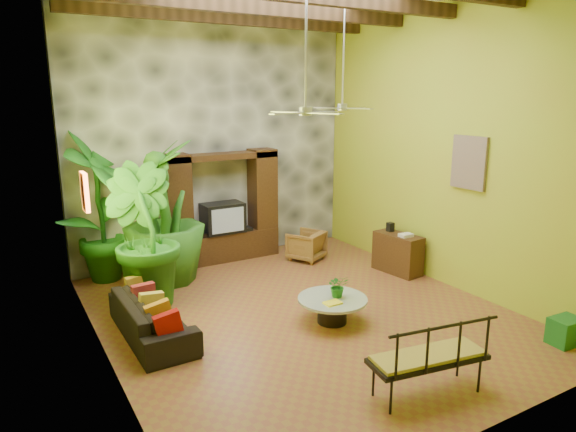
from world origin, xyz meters
TOP-DOWN VIEW (x-y plane):
  - ground at (0.00, 0.00)m, footprint 7.00×7.00m
  - back_wall at (0.00, 3.50)m, footprint 6.00×0.02m
  - left_wall at (-3.00, 0.00)m, footprint 0.02×7.00m
  - right_wall at (3.00, 0.00)m, footprint 0.02×7.00m
  - stone_accent_wall at (0.00, 3.44)m, footprint 5.98×0.10m
  - entertainment_center at (0.00, 3.14)m, footprint 2.40×0.55m
  - ceiling_fan_front at (-0.20, -0.40)m, footprint 1.28×1.28m
  - ceiling_fan_back at (1.60, 1.20)m, footprint 1.28×1.28m
  - wall_art_mask at (-2.96, 1.00)m, footprint 0.06×0.32m
  - wall_art_painting at (2.96, -0.60)m, footprint 0.06×0.70m
  - sofa at (-2.30, 0.38)m, footprint 0.80×2.01m
  - wicker_armchair at (1.52, 2.27)m, footprint 0.90×0.91m
  - tall_plant_a at (-2.42, 3.11)m, footprint 1.71×1.80m
  - tall_plant_b at (-2.07, 1.61)m, footprint 1.56×1.65m
  - tall_plant_c at (-1.43, 2.51)m, footprint 1.76×1.76m
  - coffee_table at (0.22, -0.55)m, footprint 1.07×1.07m
  - centerpiece_plant at (0.32, -0.55)m, footprint 0.39×0.37m
  - yellow_tray at (0.09, -0.73)m, footprint 0.26×0.18m
  - iron_bench at (0.05, -2.78)m, footprint 1.47×0.74m
  - side_console at (2.65, 0.69)m, footprint 0.55×1.01m
  - green_bin at (2.65, -2.78)m, footprint 0.46×0.36m

SIDE VIEW (x-z plane):
  - ground at x=0.00m, z-range 0.00..0.00m
  - green_bin at x=2.65m, z-range 0.00..0.38m
  - coffee_table at x=0.22m, z-range 0.06..0.46m
  - sofa at x=-2.30m, z-range 0.00..0.58m
  - wicker_armchair at x=1.52m, z-range 0.00..0.62m
  - side_console at x=2.65m, z-range 0.00..0.77m
  - yellow_tray at x=0.09m, z-range 0.40..0.43m
  - iron_bench at x=0.05m, z-range 0.26..0.83m
  - centerpiece_plant at x=0.32m, z-range 0.40..0.75m
  - entertainment_center at x=0.00m, z-range -0.18..2.12m
  - tall_plant_b at x=-2.07m, z-range 0.00..2.36m
  - tall_plant_c at x=-1.43m, z-range 0.00..2.65m
  - tall_plant_a at x=-2.42m, z-range 0.00..2.83m
  - wall_art_mask at x=-2.96m, z-range 1.83..2.38m
  - wall_art_painting at x=2.96m, z-range 1.85..2.75m
  - back_wall at x=0.00m, z-range 0.00..5.00m
  - left_wall at x=-3.00m, z-range 0.00..5.00m
  - right_wall at x=3.00m, z-range 0.00..5.00m
  - stone_accent_wall at x=0.00m, z-range 0.01..4.99m
  - ceiling_fan_front at x=-0.20m, z-range 2.47..4.33m
  - ceiling_fan_back at x=1.60m, z-range 2.47..4.33m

